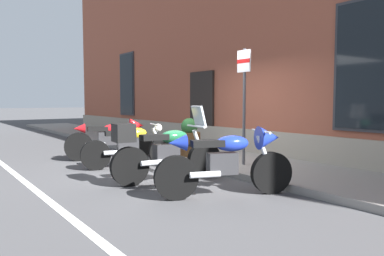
% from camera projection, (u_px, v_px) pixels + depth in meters
% --- Properties ---
extents(ground_plane, '(140.00, 140.00, 0.00)m').
position_uv_depth(ground_plane, '(192.00, 168.00, 7.95)').
color(ground_plane, '#424244').
extents(sidewalk, '(31.13, 2.21, 0.12)m').
position_uv_depth(sidewalk, '(231.00, 160.00, 8.59)').
color(sidewalk, gray).
rests_on(sidewalk, ground_plane).
extents(lane_stripe, '(31.13, 0.12, 0.01)m').
position_uv_depth(lane_stripe, '(33.00, 189.00, 6.08)').
color(lane_stripe, silver).
rests_on(lane_stripe, ground_plane).
extents(brick_pub_facade, '(25.13, 7.29, 8.29)m').
position_uv_depth(brick_pub_facade, '(351.00, 9.00, 11.03)').
color(brick_pub_facade, brown).
rests_on(brick_pub_facade, ground_plane).
extents(motorcycle_red_sport, '(0.80, 2.07, 0.99)m').
position_uv_depth(motorcycle_red_sport, '(113.00, 137.00, 9.12)').
color(motorcycle_red_sport, black).
rests_on(motorcycle_red_sport, ground_plane).
extents(motorcycle_yellow_naked, '(0.74, 2.03, 0.93)m').
position_uv_depth(motorcycle_yellow_naked, '(131.00, 146.00, 7.97)').
color(motorcycle_yellow_naked, black).
rests_on(motorcycle_yellow_naked, ground_plane).
extents(motorcycle_green_touring, '(0.67, 2.12, 1.34)m').
position_uv_depth(motorcycle_green_touring, '(163.00, 151.00, 6.54)').
color(motorcycle_green_touring, black).
rests_on(motorcycle_green_touring, ground_plane).
extents(motorcycle_blue_sport, '(0.96, 2.04, 1.05)m').
position_uv_depth(motorcycle_blue_sport, '(231.00, 159.00, 5.57)').
color(motorcycle_blue_sport, black).
rests_on(motorcycle_blue_sport, ground_plane).
extents(parking_sign, '(0.36, 0.07, 2.36)m').
position_uv_depth(parking_sign, '(244.00, 90.00, 7.56)').
color(parking_sign, '#4C4C51').
rests_on(parking_sign, sidewalk).
extents(barrel_planter, '(0.56, 0.56, 0.90)m').
position_uv_depth(barrel_planter, '(189.00, 139.00, 8.91)').
color(barrel_planter, brown).
rests_on(barrel_planter, sidewalk).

